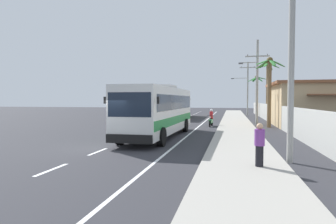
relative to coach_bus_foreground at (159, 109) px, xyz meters
name	(u,v)px	position (x,y,z in m)	size (l,w,h in m)	color
ground_plane	(107,148)	(-1.52, -5.29, -1.87)	(160.00, 160.00, 0.00)	#303035
sidewalk_kerb	(237,130)	(5.28, 4.71, -1.80)	(3.20, 90.00, 0.14)	#A8A399
lane_markings	(187,125)	(0.53, 9.36, -1.87)	(3.48, 71.00, 0.01)	white
boundary_wall	(279,117)	(9.08, 8.71, -0.87)	(0.24, 60.00, 2.00)	#B2B2AD
coach_bus_foreground	(159,109)	(0.00, 0.00, 0.00)	(3.04, 11.61, 3.59)	silver
coach_bus_far_lane	(174,104)	(-3.07, 21.56, 0.10)	(3.00, 12.33, 3.78)	gold
motorcycle_beside_bus	(211,119)	(2.93, 8.71, -1.20)	(0.56, 1.96, 1.67)	black
pedestrian_near_kerb	(260,144)	(5.80, -8.65, -0.92)	(0.36, 0.36, 1.55)	black
utility_pole_nearest	(290,32)	(7.05, -7.09, 3.34)	(3.14, 0.24, 9.80)	#9E9E99
utility_pole_mid	(256,80)	(7.26, 11.45, 2.66)	(3.02, 0.24, 8.52)	#9E9E99
utility_pole_far	(247,87)	(7.26, 29.99, 2.78)	(3.93, 0.24, 8.62)	#9E9E99
palm_nearest	(257,86)	(8.50, 26.86, 2.76)	(2.80, 2.56, 6.17)	brown
palm_second	(269,82)	(8.17, 8.80, 2.32)	(2.78, 2.90, 6.41)	brown
palm_third	(267,80)	(9.27, 19.95, 3.21)	(3.01, 2.89, 7.41)	brown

